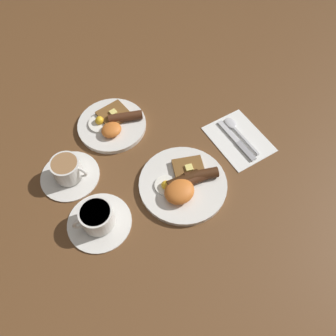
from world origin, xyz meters
TOP-DOWN VIEW (x-y plane):
  - ground_plane at (0.00, 0.00)m, footprint 3.00×3.00m
  - breakfast_plate_near at (0.00, -0.00)m, footprint 0.24×0.24m
  - breakfast_plate_far at (-0.04, 0.30)m, footprint 0.21×0.21m
  - teacup_near at (-0.24, 0.05)m, footprint 0.17×0.17m
  - teacup_far at (-0.23, 0.22)m, footprint 0.17×0.17m
  - napkin at (0.23, 0.02)m, footprint 0.17×0.20m
  - knife at (0.22, 0.01)m, footprint 0.03×0.17m
  - spoon at (0.25, 0.06)m, footprint 0.04×0.16m

SIDE VIEW (x-z plane):
  - ground_plane at x=0.00m, z-range 0.00..0.00m
  - napkin at x=0.23m, z-range 0.00..0.01m
  - knife at x=0.22m, z-range 0.00..0.01m
  - spoon at x=0.25m, z-range 0.00..0.01m
  - breakfast_plate_far at x=-0.04m, z-range -0.01..0.03m
  - breakfast_plate_near at x=0.00m, z-range -0.01..0.04m
  - teacup_far at x=-0.23m, z-range -0.01..0.06m
  - teacup_near at x=-0.24m, z-range -0.01..0.06m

